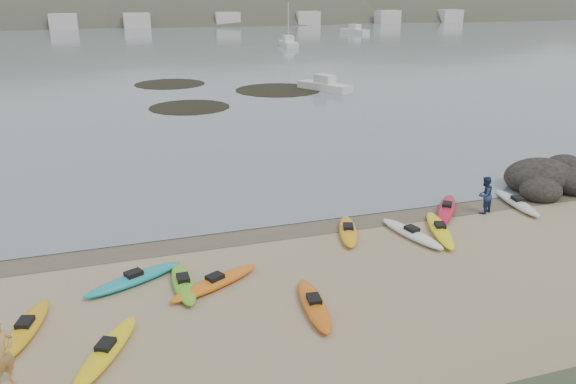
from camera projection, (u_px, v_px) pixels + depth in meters
name	position (u px, v px, depth m)	size (l,w,h in m)	color
ground	(288.00, 225.00, 23.90)	(600.00, 600.00, 0.00)	tan
wet_sand	(290.00, 228.00, 23.63)	(60.00, 60.00, 0.00)	brown
water	(111.00, 11.00, 292.64)	(1200.00, 1200.00, 0.00)	slate
kayaks	(314.00, 258.00, 20.58)	(21.84, 9.79, 0.34)	orange
person_west	(1.00, 354.00, 13.87)	(0.68, 0.45, 1.86)	tan
person_east	(485.00, 195.00, 24.95)	(0.83, 0.65, 1.71)	navy
rock_cluster	(551.00, 183.00, 28.34)	(5.35, 3.94, 1.84)	black
kelp_mats	(221.00, 92.00, 55.55)	(18.07, 20.83, 0.04)	black
moored_boats	(163.00, 46.00, 97.51)	(100.96, 82.19, 1.18)	silver
far_hills	(229.00, 62.00, 214.46)	(550.00, 135.00, 80.00)	#384235
far_town	(147.00, 20.00, 154.87)	(199.00, 5.00, 4.00)	beige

